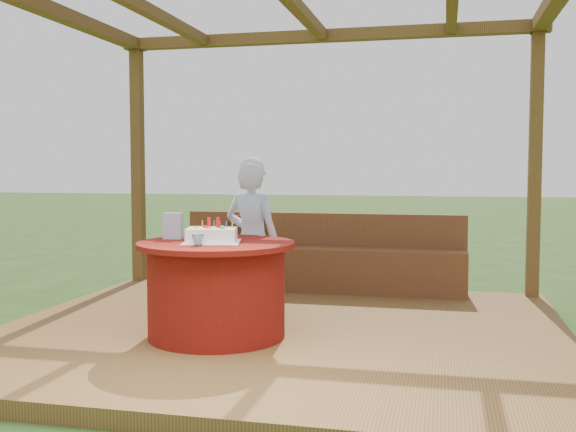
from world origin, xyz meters
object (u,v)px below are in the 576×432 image
object	(u,v)px
table	(217,289)
chair	(244,258)
elderly_woman	(252,238)
birthday_cake	(212,235)
bench	(320,265)
gift_bag	(173,226)
drinking_glass	(198,240)

from	to	relation	value
table	chair	world-z (taller)	chair
elderly_woman	birthday_cake	distance (m)	0.71
bench	birthday_cake	world-z (taller)	birthday_cake
bench	birthday_cake	distance (m)	2.27
gift_bag	drinking_glass	world-z (taller)	gift_bag
birthday_cake	gift_bag	xyz separation A→B (m)	(-0.39, 0.19, 0.05)
bench	drinking_glass	bearing A→B (deg)	-100.52
bench	gift_bag	xyz separation A→B (m)	(-0.81, -1.98, 0.56)
drinking_glass	gift_bag	bearing A→B (deg)	131.39
table	elderly_woman	distance (m)	0.73
chair	drinking_glass	size ratio (longest dim) A/B	9.68
table	elderly_woman	world-z (taller)	elderly_woman
birthday_cake	drinking_glass	distance (m)	0.23
elderly_woman	gift_bag	distance (m)	0.73
bench	birthday_cake	size ratio (longest dim) A/B	6.03
gift_bag	birthday_cake	bearing A→B (deg)	-33.70
bench	chair	distance (m)	1.17
gift_bag	drinking_glass	xyz separation A→B (m)	(0.36, -0.41, -0.06)
elderly_woman	drinking_glass	world-z (taller)	elderly_woman
gift_bag	chair	bearing A→B (deg)	65.16
table	drinking_glass	distance (m)	0.48
bench	elderly_woman	distance (m)	1.56
chair	table	bearing A→B (deg)	-83.92
bench	chair	world-z (taller)	chair
drinking_glass	chair	bearing A→B (deg)	93.11
drinking_glass	birthday_cake	bearing A→B (deg)	83.89
chair	birthday_cake	xyz separation A→B (m)	(0.10, -1.14, 0.33)
table	gift_bag	world-z (taller)	gift_bag
gift_bag	drinking_glass	bearing A→B (deg)	-56.59
elderly_woman	table	bearing A→B (deg)	-97.90
bench	drinking_glass	size ratio (longest dim) A/B	34.68
bench	elderly_woman	bearing A→B (deg)	-101.98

